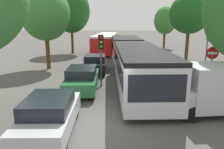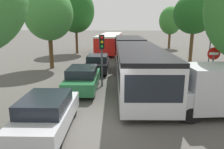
{
  "view_description": "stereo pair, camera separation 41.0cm",
  "coord_description": "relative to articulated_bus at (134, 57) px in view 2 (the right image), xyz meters",
  "views": [
    {
      "loc": [
        0.9,
        -8.39,
        4.21
      ],
      "look_at": [
        0.2,
        4.0,
        1.2
      ],
      "focal_mm": 35.0,
      "sensor_mm": 36.0,
      "label": 1
    },
    {
      "loc": [
        1.31,
        -8.36,
        4.21
      ],
      "look_at": [
        0.2,
        4.0,
        1.2
      ],
      "focal_mm": 35.0,
      "sensor_mm": 36.0,
      "label": 2
    }
  ],
  "objects": [
    {
      "name": "queued_car_silver",
      "position": [
        -3.43,
        -9.57,
        -0.79
      ],
      "size": [
        2.07,
        4.33,
        1.47
      ],
      "rotation": [
        0.0,
        0.0,
        1.64
      ],
      "color": "#B7BABF",
      "rests_on": "ground"
    },
    {
      "name": "tree_left_mid",
      "position": [
        -7.52,
        2.1,
        3.35
      ],
      "size": [
        4.29,
        4.29,
        7.23
      ],
      "color": "#51381E",
      "rests_on": "ground"
    },
    {
      "name": "tree_left_far",
      "position": [
        -7.55,
        11.95,
        3.92
      ],
      "size": [
        4.9,
        4.9,
        8.45
      ],
      "color": "#51381E",
      "rests_on": "ground"
    },
    {
      "name": "tree_right_far",
      "position": [
        5.94,
        19.05,
        2.72
      ],
      "size": [
        3.55,
        3.55,
        6.55
      ],
      "color": "#51381E",
      "rests_on": "ground"
    },
    {
      "name": "ground_plane",
      "position": [
        -1.5,
        -8.8,
        -1.53
      ],
      "size": [
        200.0,
        200.0,
        0.0
      ],
      "primitive_type": "plane",
      "color": "#4F4C47"
    },
    {
      "name": "articulated_bus",
      "position": [
        0.0,
        0.0,
        0.0
      ],
      "size": [
        4.13,
        17.99,
        2.65
      ],
      "rotation": [
        0.0,
        0.0,
        -1.49
      ],
      "color": "silver",
      "rests_on": "ground"
    },
    {
      "name": "queued_car_black",
      "position": [
        -3.06,
        1.01,
        -0.78
      ],
      "size": [
        2.09,
        4.36,
        1.48
      ],
      "rotation": [
        0.0,
        0.0,
        1.64
      ],
      "color": "black",
      "rests_on": "ground"
    },
    {
      "name": "direction_sign_post",
      "position": [
        5.53,
        -0.57,
        1.02
      ],
      "size": [
        0.35,
        1.38,
        3.6
      ],
      "rotation": [
        0.0,
        0.0,
        2.93
      ],
      "color": "#56595E",
      "rests_on": "ground"
    },
    {
      "name": "tree_right_mid",
      "position": [
        6.1,
        6.67,
        3.44
      ],
      "size": [
        4.15,
        4.15,
        7.04
      ],
      "color": "#51381E",
      "rests_on": "ground"
    },
    {
      "name": "no_entry_sign",
      "position": [
        4.41,
        -4.53,
        0.35
      ],
      "size": [
        0.7,
        0.08,
        2.82
      ],
      "rotation": [
        0.0,
        0.0,
        -1.57
      ],
      "color": "#56595E",
      "rests_on": "ground"
    },
    {
      "name": "city_bus_rear",
      "position": [
        -3.26,
        13.86,
        -0.08
      ],
      "size": [
        2.8,
        11.68,
        2.5
      ],
      "rotation": [
        0.0,
        0.0,
        1.55
      ],
      "color": "red",
      "rests_on": "ground"
    },
    {
      "name": "traffic_light",
      "position": [
        -2.11,
        -3.27,
        0.97
      ],
      "size": [
        0.37,
        0.39,
        3.4
      ],
      "rotation": [
        0.0,
        0.0,
        -1.29
      ],
      "color": "#56595E",
      "rests_on": "ground"
    },
    {
      "name": "queued_car_green",
      "position": [
        -3.18,
        -4.26,
        -0.77
      ],
      "size": [
        2.12,
        4.44,
        1.5
      ],
      "rotation": [
        0.0,
        0.0,
        1.64
      ],
      "color": "#236638",
      "rests_on": "ground"
    }
  ]
}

